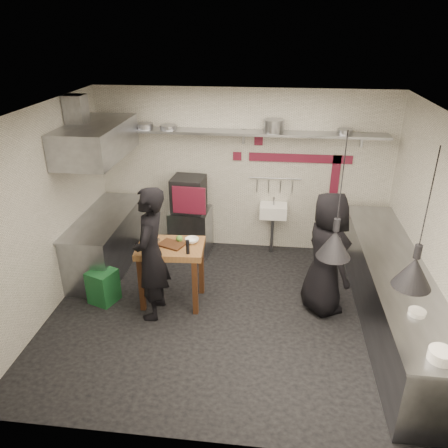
# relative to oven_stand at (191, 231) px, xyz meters

# --- Properties ---
(floor) EXTENTS (5.00, 5.00, 0.00)m
(floor) POSITION_rel_oven_stand_xyz_m (0.87, -1.75, -0.40)
(floor) COLOR black
(floor) RESTS_ON ground
(ceiling) EXTENTS (5.00, 5.00, 0.00)m
(ceiling) POSITION_rel_oven_stand_xyz_m (0.87, -1.75, 2.40)
(ceiling) COLOR silver
(ceiling) RESTS_ON floor
(wall_back) EXTENTS (5.00, 0.04, 2.80)m
(wall_back) POSITION_rel_oven_stand_xyz_m (0.87, 0.35, 1.00)
(wall_back) COLOR silver
(wall_back) RESTS_ON floor
(wall_front) EXTENTS (5.00, 0.04, 2.80)m
(wall_front) POSITION_rel_oven_stand_xyz_m (0.87, -3.85, 1.00)
(wall_front) COLOR silver
(wall_front) RESTS_ON floor
(wall_left) EXTENTS (0.04, 4.20, 2.80)m
(wall_left) POSITION_rel_oven_stand_xyz_m (-1.63, -1.75, 1.00)
(wall_left) COLOR silver
(wall_left) RESTS_ON floor
(wall_right) EXTENTS (0.04, 4.20, 2.80)m
(wall_right) POSITION_rel_oven_stand_xyz_m (3.37, -1.75, 1.00)
(wall_right) COLOR silver
(wall_right) RESTS_ON floor
(red_band_horiz) EXTENTS (1.70, 0.02, 0.14)m
(red_band_horiz) POSITION_rel_oven_stand_xyz_m (1.82, 0.33, 1.28)
(red_band_horiz) COLOR maroon
(red_band_horiz) RESTS_ON wall_back
(red_band_vert) EXTENTS (0.14, 0.02, 1.10)m
(red_band_vert) POSITION_rel_oven_stand_xyz_m (2.42, 0.33, 0.80)
(red_band_vert) COLOR maroon
(red_band_vert) RESTS_ON wall_back
(red_tile_a) EXTENTS (0.14, 0.02, 0.14)m
(red_tile_a) POSITION_rel_oven_stand_xyz_m (1.12, 0.33, 1.55)
(red_tile_a) COLOR maroon
(red_tile_a) RESTS_ON wall_back
(red_tile_b) EXTENTS (0.14, 0.02, 0.14)m
(red_tile_b) POSITION_rel_oven_stand_xyz_m (0.77, 0.33, 1.28)
(red_tile_b) COLOR maroon
(red_tile_b) RESTS_ON wall_back
(back_shelf) EXTENTS (4.60, 0.34, 0.04)m
(back_shelf) POSITION_rel_oven_stand_xyz_m (0.87, 0.17, 1.72)
(back_shelf) COLOR gray
(back_shelf) RESTS_ON wall_back
(shelf_bracket_left) EXTENTS (0.04, 0.06, 0.24)m
(shelf_bracket_left) POSITION_rel_oven_stand_xyz_m (-1.03, 0.32, 1.62)
(shelf_bracket_left) COLOR gray
(shelf_bracket_left) RESTS_ON wall_back
(shelf_bracket_mid) EXTENTS (0.04, 0.06, 0.24)m
(shelf_bracket_mid) POSITION_rel_oven_stand_xyz_m (0.87, 0.32, 1.62)
(shelf_bracket_mid) COLOR gray
(shelf_bracket_mid) RESTS_ON wall_back
(shelf_bracket_right) EXTENTS (0.04, 0.06, 0.24)m
(shelf_bracket_right) POSITION_rel_oven_stand_xyz_m (2.77, 0.32, 1.62)
(shelf_bracket_right) COLOR gray
(shelf_bracket_right) RESTS_ON wall_back
(pan_far_left) EXTENTS (0.29, 0.29, 0.09)m
(pan_far_left) POSITION_rel_oven_stand_xyz_m (-0.74, 0.17, 1.79)
(pan_far_left) COLOR gray
(pan_far_left) RESTS_ON back_shelf
(pan_mid_left) EXTENTS (0.27, 0.27, 0.07)m
(pan_mid_left) POSITION_rel_oven_stand_xyz_m (-0.35, 0.17, 1.78)
(pan_mid_left) COLOR gray
(pan_mid_left) RESTS_ON back_shelf
(stock_pot) EXTENTS (0.41, 0.41, 0.20)m
(stock_pot) POSITION_rel_oven_stand_xyz_m (1.36, 0.17, 1.84)
(stock_pot) COLOR gray
(stock_pot) RESTS_ON back_shelf
(pan_right) EXTENTS (0.30, 0.30, 0.08)m
(pan_right) POSITION_rel_oven_stand_xyz_m (2.47, 0.17, 1.78)
(pan_right) COLOR gray
(pan_right) RESTS_ON back_shelf
(oven_stand) EXTENTS (0.70, 0.65, 0.80)m
(oven_stand) POSITION_rel_oven_stand_xyz_m (0.00, 0.00, 0.00)
(oven_stand) COLOR gray
(oven_stand) RESTS_ON floor
(combi_oven) EXTENTS (0.57, 0.53, 0.58)m
(combi_oven) POSITION_rel_oven_stand_xyz_m (-0.02, 0.02, 0.69)
(combi_oven) COLOR black
(combi_oven) RESTS_ON oven_stand
(oven_door) EXTENTS (0.56, 0.07, 0.46)m
(oven_door) POSITION_rel_oven_stand_xyz_m (0.05, -0.28, 0.69)
(oven_door) COLOR maroon
(oven_door) RESTS_ON combi_oven
(oven_glass) EXTENTS (0.32, 0.04, 0.34)m
(oven_glass) POSITION_rel_oven_stand_xyz_m (0.04, -0.25, 0.69)
(oven_glass) COLOR black
(oven_glass) RESTS_ON oven_door
(hand_sink) EXTENTS (0.46, 0.34, 0.22)m
(hand_sink) POSITION_rel_oven_stand_xyz_m (1.42, 0.17, 0.38)
(hand_sink) COLOR white
(hand_sink) RESTS_ON wall_back
(sink_tap) EXTENTS (0.03, 0.03, 0.14)m
(sink_tap) POSITION_rel_oven_stand_xyz_m (1.42, 0.17, 0.56)
(sink_tap) COLOR gray
(sink_tap) RESTS_ON hand_sink
(sink_drain) EXTENTS (0.06, 0.06, 0.66)m
(sink_drain) POSITION_rel_oven_stand_xyz_m (1.42, 0.13, -0.06)
(sink_drain) COLOR gray
(sink_drain) RESTS_ON floor
(utensil_rail) EXTENTS (0.90, 0.02, 0.02)m
(utensil_rail) POSITION_rel_oven_stand_xyz_m (1.42, 0.31, 0.92)
(utensil_rail) COLOR gray
(utensil_rail) RESTS_ON wall_back
(counter_right) EXTENTS (0.70, 3.80, 0.90)m
(counter_right) POSITION_rel_oven_stand_xyz_m (3.02, -1.75, 0.05)
(counter_right) COLOR gray
(counter_right) RESTS_ON floor
(counter_right_top) EXTENTS (0.76, 3.90, 0.03)m
(counter_right_top) POSITION_rel_oven_stand_xyz_m (3.02, -1.75, 0.52)
(counter_right_top) COLOR gray
(counter_right_top) RESTS_ON counter_right
(plate_stack) EXTENTS (0.26, 0.26, 0.11)m
(plate_stack) POSITION_rel_oven_stand_xyz_m (2.99, -3.47, 0.59)
(plate_stack) COLOR white
(plate_stack) RESTS_ON counter_right_top
(small_bowl_right) EXTENTS (0.24, 0.24, 0.05)m
(small_bowl_right) POSITION_rel_oven_stand_xyz_m (2.97, -2.79, 0.56)
(small_bowl_right) COLOR white
(small_bowl_right) RESTS_ON counter_right_top
(counter_left) EXTENTS (0.70, 1.90, 0.90)m
(counter_left) POSITION_rel_oven_stand_xyz_m (-1.28, -0.70, 0.05)
(counter_left) COLOR gray
(counter_left) RESTS_ON floor
(counter_left_top) EXTENTS (0.76, 2.00, 0.03)m
(counter_left_top) POSITION_rel_oven_stand_xyz_m (-1.28, -0.70, 0.52)
(counter_left_top) COLOR gray
(counter_left_top) RESTS_ON counter_left
(extractor_hood) EXTENTS (0.78, 1.60, 0.50)m
(extractor_hood) POSITION_rel_oven_stand_xyz_m (-1.23, -0.70, 1.75)
(extractor_hood) COLOR gray
(extractor_hood) RESTS_ON ceiling
(hood_duct) EXTENTS (0.28, 0.28, 0.50)m
(hood_duct) POSITION_rel_oven_stand_xyz_m (-1.48, -0.70, 2.15)
(hood_duct) COLOR gray
(hood_duct) RESTS_ON ceiling
(green_bin) EXTENTS (0.45, 0.45, 0.50)m
(green_bin) POSITION_rel_oven_stand_xyz_m (-0.99, -1.66, -0.15)
(green_bin) COLOR #175327
(green_bin) RESTS_ON floor
(prep_table) EXTENTS (0.96, 0.69, 0.92)m
(prep_table) POSITION_rel_oven_stand_xyz_m (0.02, -1.54, 0.06)
(prep_table) COLOR olive
(prep_table) RESTS_ON floor
(cutting_board) EXTENTS (0.41, 0.35, 0.02)m
(cutting_board) POSITION_rel_oven_stand_xyz_m (0.04, -1.54, 0.53)
(cutting_board) COLOR #452614
(cutting_board) RESTS_ON prep_table
(pepper_mill) EXTENTS (0.05, 0.05, 0.20)m
(pepper_mill) POSITION_rel_oven_stand_xyz_m (0.31, -1.75, 0.62)
(pepper_mill) COLOR black
(pepper_mill) RESTS_ON prep_table
(lemon_a) EXTENTS (0.08, 0.08, 0.08)m
(lemon_a) POSITION_rel_oven_stand_xyz_m (-0.22, -1.71, 0.56)
(lemon_a) COLOR gold
(lemon_a) RESTS_ON prep_table
(lemon_b) EXTENTS (0.08, 0.08, 0.07)m
(lemon_b) POSITION_rel_oven_stand_xyz_m (-0.13, -1.74, 0.56)
(lemon_b) COLOR gold
(lemon_b) RESTS_ON prep_table
(veg_ball) EXTENTS (0.11, 0.11, 0.10)m
(veg_ball) POSITION_rel_oven_stand_xyz_m (0.12, -1.42, 0.57)
(veg_ball) COLOR #568D35
(veg_ball) RESTS_ON prep_table
(steel_tray) EXTENTS (0.20, 0.16, 0.03)m
(steel_tray) POSITION_rel_oven_stand_xyz_m (-0.26, -1.46, 0.54)
(steel_tray) COLOR gray
(steel_tray) RESTS_ON prep_table
(bowl) EXTENTS (0.21, 0.21, 0.06)m
(bowl) POSITION_rel_oven_stand_xyz_m (0.30, -1.42, 0.55)
(bowl) COLOR white
(bowl) RESTS_ON prep_table
(heat_lamp_near) EXTENTS (0.44, 0.44, 1.39)m
(heat_lamp_near) POSITION_rel_oven_stand_xyz_m (2.08, -2.49, 1.70)
(heat_lamp_near) COLOR black
(heat_lamp_near) RESTS_ON ceiling
(heat_lamp_far) EXTENTS (0.41, 0.41, 1.40)m
(heat_lamp_far) POSITION_rel_oven_stand_xyz_m (2.78, -2.98, 1.70)
(heat_lamp_far) COLOR black
(heat_lamp_far) RESTS_ON ceiling
(chef_left) EXTENTS (0.46, 0.69, 1.88)m
(chef_left) POSITION_rel_oven_stand_xyz_m (-0.17, -1.86, 0.54)
(chef_left) COLOR black
(chef_left) RESTS_ON floor
(chef_right) EXTENTS (0.86, 1.01, 1.76)m
(chef_right) POSITION_rel_oven_stand_xyz_m (2.16, -1.47, 0.48)
(chef_right) COLOR black
(chef_right) RESTS_ON floor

